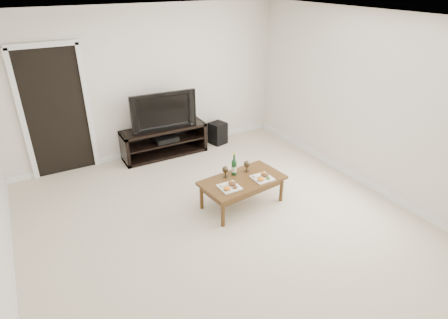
% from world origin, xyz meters
% --- Properties ---
extents(floor, '(5.50, 5.50, 0.00)m').
position_xyz_m(floor, '(0.00, 0.00, 0.00)').
color(floor, beige).
rests_on(floor, ground).
extents(back_wall, '(5.00, 0.04, 2.60)m').
position_xyz_m(back_wall, '(0.00, 2.77, 1.30)').
color(back_wall, silver).
rests_on(back_wall, ground).
extents(ceiling, '(5.00, 5.50, 0.04)m').
position_xyz_m(ceiling, '(0.00, 0.00, 2.62)').
color(ceiling, white).
rests_on(ceiling, back_wall).
extents(doorway, '(0.90, 0.02, 2.05)m').
position_xyz_m(doorway, '(-1.55, 2.73, 1.02)').
color(doorway, black).
rests_on(doorway, ground).
extents(media_console, '(1.53, 0.45, 0.55)m').
position_xyz_m(media_console, '(0.12, 2.50, 0.28)').
color(media_console, black).
rests_on(media_console, ground).
extents(television, '(1.17, 0.22, 0.67)m').
position_xyz_m(television, '(0.12, 2.50, 0.88)').
color(television, black).
rests_on(television, media_console).
extents(av_receiver, '(0.41, 0.31, 0.08)m').
position_xyz_m(av_receiver, '(0.15, 2.48, 0.33)').
color(av_receiver, black).
rests_on(av_receiver, media_console).
extents(subwoofer, '(0.35, 0.35, 0.43)m').
position_xyz_m(subwoofer, '(1.23, 2.49, 0.21)').
color(subwoofer, black).
rests_on(subwoofer, ground).
extents(coffee_table, '(1.24, 0.77, 0.42)m').
position_xyz_m(coffee_table, '(0.49, 0.40, 0.21)').
color(coffee_table, '#543717').
rests_on(coffee_table, ground).
extents(plate_left, '(0.27, 0.27, 0.07)m').
position_xyz_m(plate_left, '(0.21, 0.28, 0.45)').
color(plate_left, white).
rests_on(plate_left, coffee_table).
extents(plate_right, '(0.27, 0.27, 0.07)m').
position_xyz_m(plate_right, '(0.74, 0.27, 0.45)').
color(plate_right, white).
rests_on(plate_right, coffee_table).
extents(wine_bottle, '(0.07, 0.07, 0.35)m').
position_xyz_m(wine_bottle, '(0.46, 0.58, 0.59)').
color(wine_bottle, '#0F3718').
rests_on(wine_bottle, coffee_table).
extents(goblet_left, '(0.09, 0.09, 0.17)m').
position_xyz_m(goblet_left, '(0.31, 0.57, 0.51)').
color(goblet_left, '#3B3120').
rests_on(goblet_left, coffee_table).
extents(goblet_right, '(0.09, 0.09, 0.17)m').
position_xyz_m(goblet_right, '(0.67, 0.57, 0.51)').
color(goblet_right, '#3B3120').
rests_on(goblet_right, coffee_table).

